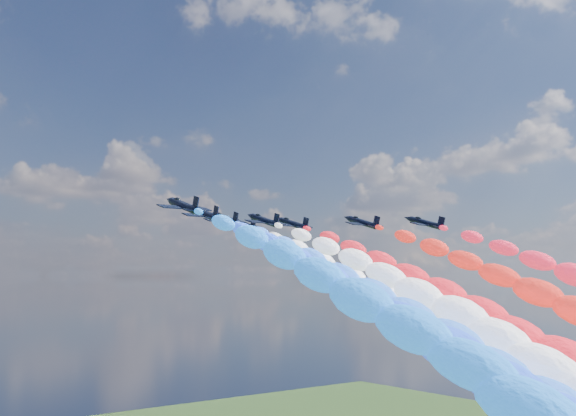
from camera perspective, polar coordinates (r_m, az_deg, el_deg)
jet_0 at (r=108.30m, az=-8.54°, el=0.21°), size 8.57×11.57×5.31m
trail_0 at (r=69.87m, az=12.11°, el=-12.65°), size 7.21×96.57×43.84m
jet_1 at (r=122.03m, az=-6.78°, el=-0.46°), size 8.97×11.86×5.31m
trail_1 at (r=83.96m, az=11.19°, el=-11.46°), size 7.21×96.57×43.84m
jet_2 at (r=133.07m, az=-5.21°, el=-0.90°), size 8.49×11.51×5.31m
trail_2 at (r=95.53m, az=11.24°, el=-10.73°), size 7.21×96.57×43.84m
jet_3 at (r=135.61m, az=-1.96°, el=-1.01°), size 8.43×11.47×5.31m
trail_3 at (r=100.13m, az=15.15°, el=-10.41°), size 7.21×96.57×43.84m
jet_4 at (r=145.85m, az=-3.78°, el=-1.32°), size 8.70×11.66×5.31m
trail_4 at (r=108.77m, az=11.19°, el=-10.09°), size 7.21×96.57×43.84m
jet_5 at (r=144.23m, az=0.39°, el=-1.29°), size 8.96×11.85×5.31m
trail_5 at (r=110.02m, az=16.82°, el=-9.91°), size 7.21×96.57×43.84m
jet_6 at (r=141.76m, az=6.11°, el=-1.18°), size 8.33×11.40×5.31m
jet_7 at (r=144.93m, az=11.15°, el=-1.20°), size 8.79×11.73×5.31m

